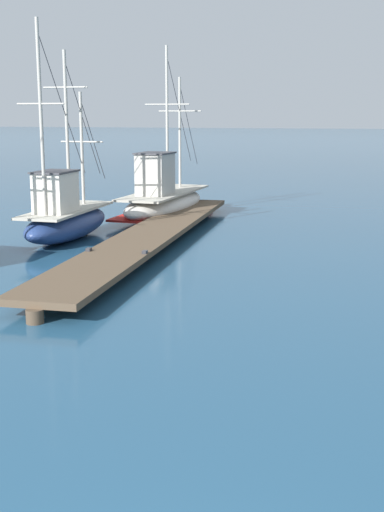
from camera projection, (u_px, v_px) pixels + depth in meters
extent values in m
cube|color=brown|center=(151.00, 234.00, 21.43)|extent=(3.03, 16.85, 0.16)
cylinder|color=#4C3D2D|center=(35.00, 316.00, 13.48)|extent=(0.36, 0.36, 0.29)
cylinder|color=#4C3D2D|center=(123.00, 259.00, 18.81)|extent=(0.36, 0.36, 0.29)
cylinder|color=#4C3D2D|center=(173.00, 227.00, 24.15)|extent=(0.36, 0.36, 0.29)
cylinder|color=#4C3D2D|center=(204.00, 207.00, 29.48)|extent=(0.36, 0.36, 0.29)
cube|color=#333338|center=(89.00, 249.00, 18.38)|extent=(0.13, 0.21, 0.08)
cube|color=#333338|center=(145.00, 252.00, 18.04)|extent=(0.13, 0.21, 0.08)
ellipsoid|color=navy|center=(67.00, 224.00, 22.45)|extent=(1.91, 5.13, 1.04)
cube|color=#B2AD9E|center=(67.00, 210.00, 22.35)|extent=(1.68, 4.62, 0.08)
cube|color=silver|center=(56.00, 192.00, 21.49)|extent=(1.04, 1.48, 1.26)
cube|color=#3D3D42|center=(55.00, 172.00, 21.36)|extent=(1.12, 1.60, 0.06)
cylinder|color=#B2ADA3|center=(67.00, 131.00, 22.05)|extent=(0.11, 0.11, 5.12)
cylinder|color=#B2ADA3|center=(65.00, 87.00, 21.77)|extent=(1.56, 0.12, 0.06)
cylinder|color=#333338|center=(84.00, 122.00, 23.31)|extent=(0.12, 2.66, 3.79)
cylinder|color=#B2ADA3|center=(82.00, 149.00, 23.27)|extent=(0.11, 0.11, 3.84)
cylinder|color=#B2ADA3|center=(82.00, 142.00, 23.22)|extent=(1.56, 0.12, 0.06)
cylinder|color=#333338|center=(94.00, 142.00, 24.21)|extent=(0.10, 2.00, 2.84)
cylinder|color=#B2ADA3|center=(41.00, 119.00, 20.30)|extent=(0.11, 0.11, 5.89)
cylinder|color=#B2ADA3|center=(40.00, 104.00, 20.20)|extent=(1.56, 0.12, 0.06)
cylinder|color=#333338|center=(64.00, 109.00, 21.74)|extent=(0.13, 3.06, 4.35)
ellipsoid|color=silver|center=(165.00, 204.00, 27.40)|extent=(2.25, 6.94, 1.03)
cube|color=#B2AD9E|center=(165.00, 193.00, 27.30)|extent=(1.98, 6.24, 0.08)
cube|color=#B21E19|center=(165.00, 210.00, 27.45)|extent=(2.27, 6.80, 0.08)
cube|color=#B7B2A8|center=(155.00, 174.00, 26.17)|extent=(1.15, 1.55, 1.58)
cube|color=#3D3D42|center=(155.00, 153.00, 26.00)|extent=(1.24, 1.67, 0.06)
cylinder|color=#B2ADA3|center=(167.00, 120.00, 27.02)|extent=(0.11, 0.11, 5.76)
cylinder|color=#B2ADA3|center=(167.00, 104.00, 26.90)|extent=(1.89, 0.10, 0.06)
cylinder|color=#333338|center=(180.00, 112.00, 28.41)|extent=(0.09, 2.99, 4.26)
cylinder|color=#B2ADA3|center=(180.00, 133.00, 28.58)|extent=(0.11, 0.11, 4.62)
cylinder|color=#B2ADA3|center=(180.00, 111.00, 28.39)|extent=(1.89, 0.10, 0.06)
cylinder|color=#333338|center=(189.00, 127.00, 29.69)|extent=(0.08, 2.41, 3.42)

